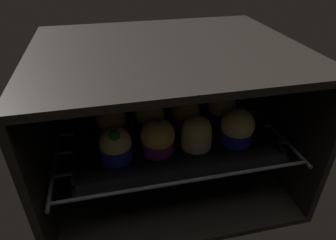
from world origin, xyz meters
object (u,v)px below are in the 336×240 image
(baking_tray, at_px, (168,128))
(muffin_row1_col1, at_px, (150,116))
(muffin_row1_col3, at_px, (222,109))
(muffin_row2_col3, at_px, (209,92))
(muffin_row1_col0, at_px, (111,121))
(muffin_row1_col2, at_px, (185,114))
(muffin_row2_col2, at_px, (177,96))
(muffin_row2_col1, at_px, (144,99))
(muffin_row0_col3, at_px, (237,127))
(muffin_row0_col2, at_px, (196,133))
(muffin_row2_col0, at_px, (109,103))
(muffin_row0_col1, at_px, (158,137))
(muffin_row0_col0, at_px, (116,145))

(baking_tray, distance_m, muffin_row1_col1, 0.06)
(muffin_row1_col3, distance_m, muffin_row2_col3, 0.09)
(muffin_row1_col0, relative_size, muffin_row1_col2, 0.99)
(muffin_row2_col2, bearing_deg, muffin_row2_col1, 176.77)
(muffin_row1_col0, xyz_separation_m, muffin_row1_col1, (0.09, -0.00, 0.00))
(muffin_row0_col3, bearing_deg, muffin_row2_col3, 90.71)
(muffin_row0_col3, bearing_deg, muffin_row0_col2, 176.80)
(baking_tray, relative_size, muffin_row1_col0, 5.93)
(muffin_row1_col2, bearing_deg, baking_tray, 175.19)
(muffin_row0_col2, distance_m, muffin_row1_col3, 0.13)
(muffin_row0_col3, xyz_separation_m, muffin_row2_col2, (-0.09, 0.18, -0.00))
(muffin_row2_col0, distance_m, muffin_row2_col1, 0.09)
(muffin_row1_col3, distance_m, muffin_row2_col0, 0.29)
(muffin_row0_col1, relative_size, muffin_row1_col3, 1.04)
(muffin_row2_col3, bearing_deg, muffin_row0_col3, -89.29)
(muffin_row1_col0, height_order, muffin_row2_col2, muffin_row2_col2)
(muffin_row1_col2, bearing_deg, muffin_row0_col3, -43.34)
(baking_tray, xyz_separation_m, muffin_row1_col0, (-0.14, 0.00, 0.04))
(muffin_row0_col1, distance_m, muffin_row1_col2, 0.12)
(baking_tray, xyz_separation_m, muffin_row1_col2, (0.04, -0.00, 0.04))
(muffin_row0_col0, bearing_deg, muffin_row1_col1, 47.19)
(muffin_row0_col0, relative_size, muffin_row1_col0, 1.05)
(muffin_row0_col1, distance_m, muffin_row1_col3, 0.20)
(muffin_row2_col0, xyz_separation_m, muffin_row2_col1, (0.09, -0.00, 0.00))
(muffin_row1_col1, xyz_separation_m, muffin_row2_col2, (0.09, 0.09, 0.00))
(muffin_row0_col1, bearing_deg, muffin_row0_col3, -1.45)
(muffin_row2_col0, distance_m, muffin_row2_col3, 0.27)
(muffin_row1_col2, distance_m, muffin_row2_col3, 0.13)
(muffin_row0_col3, bearing_deg, muffin_row2_col0, 145.57)
(muffin_row1_col3, bearing_deg, muffin_row1_col0, 179.04)
(baking_tray, distance_m, muffin_row0_col0, 0.17)
(muffin_row0_col1, height_order, muffin_row1_col3, muffin_row0_col1)
(muffin_row0_col1, xyz_separation_m, muffin_row2_col0, (-0.09, 0.19, -0.00))
(baking_tray, distance_m, muffin_row0_col2, 0.11)
(muffin_row1_col1, bearing_deg, muffin_row0_col0, -132.81)
(baking_tray, height_order, muffin_row0_col1, muffin_row0_col1)
(muffin_row0_col3, bearing_deg, muffin_row2_col1, 134.49)
(muffin_row0_col3, distance_m, muffin_row2_col1, 0.26)
(muffin_row0_col1, height_order, muffin_row1_col0, muffin_row0_col1)
(baking_tray, bearing_deg, muffin_row1_col2, -4.81)
(baking_tray, distance_m, muffin_row1_col2, 0.06)
(muffin_row1_col3, distance_m, muffin_row2_col1, 0.21)
(muffin_row0_col3, relative_size, muffin_row2_col0, 1.07)
(muffin_row1_col3, height_order, muffin_row2_col0, same)
(baking_tray, height_order, muffin_row0_col2, muffin_row0_col2)
(baking_tray, bearing_deg, muffin_row1_col3, -0.84)
(muffin_row1_col2, distance_m, muffin_row1_col3, 0.10)
(muffin_row0_col1, bearing_deg, muffin_row1_col3, 25.84)
(muffin_row0_col3, height_order, muffin_row1_col3, muffin_row0_col3)
(baking_tray, bearing_deg, muffin_row2_col0, 145.41)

